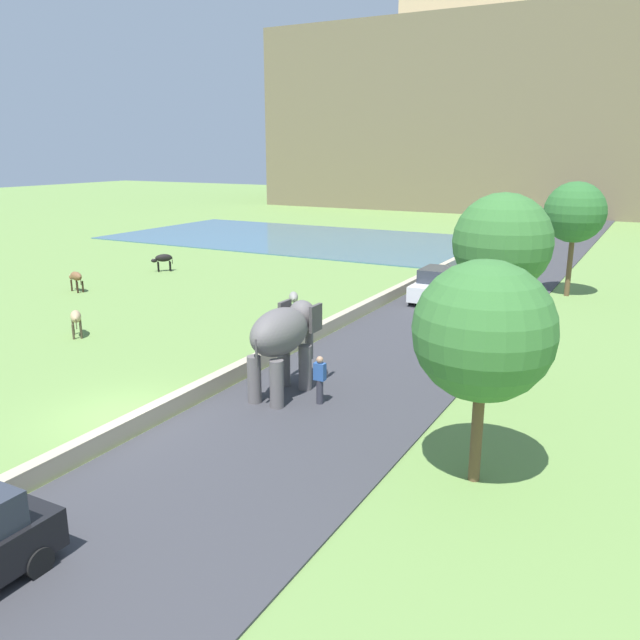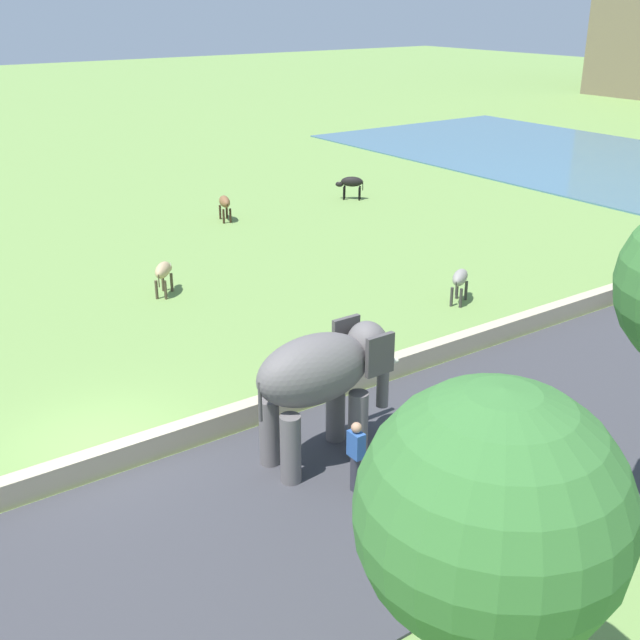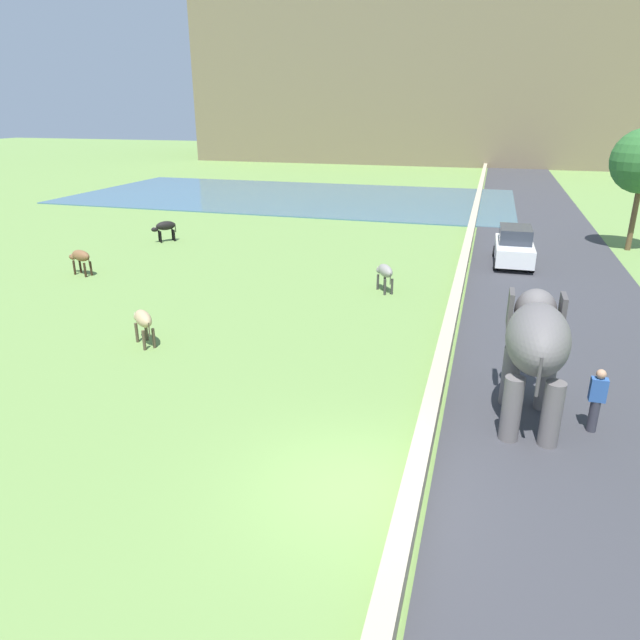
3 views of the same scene
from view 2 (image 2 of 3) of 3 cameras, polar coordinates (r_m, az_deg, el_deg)
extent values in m
plane|color=#6B8E47|center=(18.91, -15.53, -8.57)|extent=(220.00, 220.00, 0.00)
cube|color=tan|center=(28.56, 21.36, 2.08)|extent=(0.40, 110.00, 0.58)
cube|color=#426B84|center=(52.01, 19.47, 10.75)|extent=(36.00, 18.00, 0.08)
ellipsoid|color=#605B5B|center=(16.50, -0.45, -3.61)|extent=(1.41, 2.71, 1.50)
cylinder|color=#605B5B|center=(17.92, 1.13, -6.55)|extent=(0.44, 0.44, 1.60)
cylinder|color=#605B5B|center=(17.34, 2.77, -7.64)|extent=(0.44, 0.44, 1.60)
cylinder|color=#605B5B|center=(17.08, -3.69, -8.17)|extent=(0.44, 0.44, 1.60)
cylinder|color=#605B5B|center=(16.47, -2.14, -9.40)|extent=(0.44, 0.44, 1.60)
ellipsoid|color=#605B5B|center=(17.18, 3.45, -1.85)|extent=(1.00, 0.90, 1.10)
cube|color=#484444|center=(17.53, 1.90, -1.18)|extent=(0.12, 0.70, 0.90)
cube|color=#484444|center=(16.67, 4.36, -2.54)|extent=(0.12, 0.70, 0.90)
cylinder|color=#605B5B|center=(17.84, 4.58, -4.09)|extent=(0.28, 0.28, 1.50)
cone|color=silver|center=(17.75, 4.01, -2.59)|extent=(0.12, 0.56, 0.17)
cone|color=silver|center=(17.45, 4.91, -3.09)|extent=(0.12, 0.56, 0.17)
cylinder|color=#484444|center=(16.03, -4.36, -5.91)|extent=(0.08, 0.08, 0.90)
cylinder|color=#33333D|center=(16.40, 2.59, -11.10)|extent=(0.22, 0.22, 0.85)
cube|color=#2D569E|center=(16.03, 2.63, -9.00)|extent=(0.36, 0.22, 0.56)
sphere|color=tan|center=(15.83, 2.66, -7.79)|extent=(0.22, 0.22, 0.22)
ellipsoid|color=black|center=(39.79, 2.34, 9.99)|extent=(1.06, 1.11, 0.50)
cylinder|color=black|center=(39.80, 1.75, 9.15)|extent=(0.10, 0.10, 0.65)
cylinder|color=black|center=(40.10, 1.79, 9.25)|extent=(0.10, 0.10, 0.65)
cylinder|color=black|center=(39.75, 2.87, 9.11)|extent=(0.10, 0.10, 0.65)
cylinder|color=black|center=(40.04, 2.90, 9.21)|extent=(0.10, 0.10, 0.65)
ellipsoid|color=black|center=(39.88, 1.42, 9.81)|extent=(0.45, 0.46, 0.26)
cone|color=beige|center=(39.76, 1.41, 10.02)|extent=(0.04, 0.04, 0.12)
cone|color=beige|center=(39.93, 1.43, 10.07)|extent=(0.04, 0.04, 0.12)
cylinder|color=black|center=(39.80, 3.12, 9.68)|extent=(0.04, 0.04, 0.45)
ellipsoid|color=brown|center=(36.04, -6.93, 8.52)|extent=(1.18, 0.74, 0.50)
cylinder|color=#302014|center=(36.52, -7.25, 7.76)|extent=(0.10, 0.10, 0.65)
cylinder|color=#302014|center=(36.58, -6.77, 7.81)|extent=(0.10, 0.10, 0.65)
cylinder|color=#302014|center=(35.79, -7.00, 7.47)|extent=(0.10, 0.10, 0.65)
cylinder|color=#302014|center=(35.85, -6.51, 7.51)|extent=(0.10, 0.10, 0.65)
ellipsoid|color=brown|center=(36.68, -7.12, 8.52)|extent=(0.45, 0.34, 0.26)
cone|color=beige|center=(36.62, -7.28, 8.76)|extent=(0.04, 0.04, 0.12)
cone|color=beige|center=(36.66, -7.00, 8.79)|extent=(0.04, 0.04, 0.12)
cylinder|color=#302014|center=(35.58, -6.73, 8.01)|extent=(0.04, 0.04, 0.45)
ellipsoid|color=gray|center=(26.32, 10.11, 3.06)|extent=(0.96, 1.16, 0.50)
cylinder|color=#373533|center=(26.89, 9.89, 2.20)|extent=(0.10, 0.10, 0.65)
cylinder|color=#373533|center=(26.84, 10.53, 2.11)|extent=(0.10, 0.10, 0.65)
cylinder|color=#373533|center=(26.19, 9.51, 1.66)|extent=(0.10, 0.10, 0.65)
cylinder|color=#373533|center=(26.13, 10.17, 1.57)|extent=(0.10, 0.10, 0.65)
ellipsoid|color=gray|center=(26.95, 10.39, 3.17)|extent=(0.42, 0.47, 0.26)
cone|color=beige|center=(26.91, 10.23, 3.54)|extent=(0.04, 0.04, 0.12)
cone|color=beige|center=(26.88, 10.60, 3.49)|extent=(0.04, 0.04, 0.12)
cylinder|color=#373533|center=(25.89, 9.82, 2.28)|extent=(0.04, 0.04, 0.45)
ellipsoid|color=tan|center=(27.14, -11.32, 3.57)|extent=(1.12, 1.05, 0.50)
cylinder|color=#493D2C|center=(27.72, -11.31, 2.71)|extent=(0.10, 0.10, 0.65)
cylinder|color=#493D2C|center=(27.63, -10.70, 2.70)|extent=(0.10, 0.10, 0.65)
cylinder|color=#493D2C|center=(27.03, -11.76, 2.16)|extent=(0.10, 0.10, 0.65)
cylinder|color=#493D2C|center=(26.94, -11.13, 2.14)|extent=(0.10, 0.10, 0.65)
ellipsoid|color=tan|center=(27.76, -10.93, 3.70)|extent=(0.46, 0.44, 0.26)
cone|color=beige|center=(27.73, -11.14, 4.04)|extent=(0.04, 0.04, 0.12)
cone|color=beige|center=(27.68, -10.78, 4.03)|extent=(0.04, 0.04, 0.12)
cylinder|color=#493D2C|center=(26.72, -11.60, 2.79)|extent=(0.04, 0.04, 0.45)
sphere|color=#387033|center=(9.81, 12.34, -13.53)|extent=(3.34, 3.34, 3.34)
camera|label=1|loc=(8.48, -107.90, -18.99)|focal=35.92mm
camera|label=3|loc=(14.46, -52.70, 4.37)|focal=32.15mm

